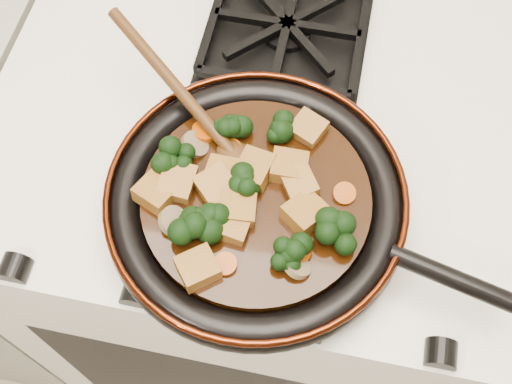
# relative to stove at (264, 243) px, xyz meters

# --- Properties ---
(stove) EXTENTS (0.76, 0.60, 0.90)m
(stove) POSITION_rel_stove_xyz_m (0.00, 0.00, 0.00)
(stove) COLOR silver
(stove) RESTS_ON ground
(burner_grate_front) EXTENTS (0.23, 0.23, 0.03)m
(burner_grate_front) POSITION_rel_stove_xyz_m (0.00, -0.14, 0.46)
(burner_grate_front) COLOR black
(burner_grate_front) RESTS_ON stove
(burner_grate_back) EXTENTS (0.23, 0.23, 0.03)m
(burner_grate_back) POSITION_rel_stove_xyz_m (0.00, 0.14, 0.46)
(burner_grate_back) COLOR black
(burner_grate_back) RESTS_ON stove
(skillet) EXTENTS (0.48, 0.36, 0.05)m
(skillet) POSITION_rel_stove_xyz_m (0.02, -0.16, 0.49)
(skillet) COLOR black
(skillet) RESTS_ON burner_grate_front
(braising_sauce) EXTENTS (0.27, 0.27, 0.02)m
(braising_sauce) POSITION_rel_stove_xyz_m (0.02, -0.16, 0.50)
(braising_sauce) COLOR black
(braising_sauce) RESTS_ON skillet
(tofu_cube_0) EXTENTS (0.04, 0.04, 0.03)m
(tofu_cube_0) POSITION_rel_stove_xyz_m (-0.00, -0.20, 0.52)
(tofu_cube_0) COLOR brown
(tofu_cube_0) RESTS_ON braising_sauce
(tofu_cube_1) EXTENTS (0.05, 0.05, 0.03)m
(tofu_cube_1) POSITION_rel_stove_xyz_m (0.06, -0.13, 0.52)
(tofu_cube_1) COLOR brown
(tofu_cube_1) RESTS_ON braising_sauce
(tofu_cube_2) EXTENTS (0.04, 0.04, 0.03)m
(tofu_cube_2) POSITION_rel_stove_xyz_m (-0.03, -0.14, 0.52)
(tofu_cube_2) COLOR brown
(tofu_cube_2) RESTS_ON braising_sauce
(tofu_cube_3) EXTENTS (0.04, 0.05, 0.03)m
(tofu_cube_3) POSITION_rel_stove_xyz_m (-0.08, -0.16, 0.52)
(tofu_cube_3) COLOR brown
(tofu_cube_3) RESTS_ON braising_sauce
(tofu_cube_4) EXTENTS (0.06, 0.06, 0.03)m
(tofu_cube_4) POSITION_rel_stove_xyz_m (-0.10, -0.18, 0.52)
(tofu_cube_4) COLOR brown
(tofu_cube_4) RESTS_ON braising_sauce
(tofu_cube_5) EXTENTS (0.06, 0.06, 0.02)m
(tofu_cube_5) POSITION_rel_stove_xyz_m (-0.03, -0.26, 0.52)
(tofu_cube_5) COLOR brown
(tofu_cube_5) RESTS_ON braising_sauce
(tofu_cube_6) EXTENTS (0.05, 0.05, 0.03)m
(tofu_cube_6) POSITION_rel_stove_xyz_m (0.01, -0.13, 0.52)
(tofu_cube_6) COLOR brown
(tofu_cube_6) RESTS_ON braising_sauce
(tofu_cube_7) EXTENTS (0.05, 0.04, 0.03)m
(tofu_cube_7) POSITION_rel_stove_xyz_m (-0.00, -0.18, 0.52)
(tofu_cube_7) COLOR brown
(tofu_cube_7) RESTS_ON braising_sauce
(tofu_cube_8) EXTENTS (0.06, 0.06, 0.03)m
(tofu_cube_8) POSITION_rel_stove_xyz_m (0.07, -0.17, 0.52)
(tofu_cube_8) COLOR brown
(tofu_cube_8) RESTS_ON braising_sauce
(tofu_cube_9) EXTENTS (0.06, 0.06, 0.03)m
(tofu_cube_9) POSITION_rel_stove_xyz_m (-0.03, -0.16, 0.52)
(tofu_cube_9) COLOR brown
(tofu_cube_9) RESTS_ON braising_sauce
(tofu_cube_10) EXTENTS (0.05, 0.05, 0.03)m
(tofu_cube_10) POSITION_rel_stove_xyz_m (0.06, -0.06, 0.52)
(tofu_cube_10) COLOR brown
(tofu_cube_10) RESTS_ON braising_sauce
(tofu_cube_11) EXTENTS (0.04, 0.04, 0.03)m
(tofu_cube_11) POSITION_rel_stove_xyz_m (0.05, -0.11, 0.52)
(tofu_cube_11) COLOR brown
(tofu_cube_11) RESTS_ON braising_sauce
(broccoli_floret_0) EXTENTS (0.09, 0.09, 0.07)m
(broccoli_floret_0) POSITION_rel_stove_xyz_m (0.03, -0.06, 0.52)
(broccoli_floret_0) COLOR black
(broccoli_floret_0) RESTS_ON braising_sauce
(broccoli_floret_1) EXTENTS (0.08, 0.09, 0.07)m
(broccoli_floret_1) POSITION_rel_stove_xyz_m (-0.04, -0.22, 0.52)
(broccoli_floret_1) COLOR black
(broccoli_floret_1) RESTS_ON braising_sauce
(broccoli_floret_2) EXTENTS (0.07, 0.07, 0.06)m
(broccoli_floret_2) POSITION_rel_stove_xyz_m (-0.03, -0.08, 0.52)
(broccoli_floret_2) COLOR black
(broccoli_floret_2) RESTS_ON braising_sauce
(broccoli_floret_3) EXTENTS (0.06, 0.06, 0.06)m
(broccoli_floret_3) POSITION_rel_stove_xyz_m (-0.08, -0.13, 0.52)
(broccoli_floret_3) COLOR black
(broccoli_floret_3) RESTS_ON braising_sauce
(broccoli_floret_4) EXTENTS (0.08, 0.07, 0.07)m
(broccoli_floret_4) POSITION_rel_stove_xyz_m (0.06, -0.22, 0.52)
(broccoli_floret_4) COLOR black
(broccoli_floret_4) RESTS_ON braising_sauce
(broccoli_floret_5) EXTENTS (0.08, 0.07, 0.06)m
(broccoli_floret_5) POSITION_rel_stove_xyz_m (-0.01, -0.15, 0.52)
(broccoli_floret_5) COLOR black
(broccoli_floret_5) RESTS_ON braising_sauce
(broccoli_floret_6) EXTENTS (0.09, 0.08, 0.07)m
(broccoli_floret_6) POSITION_rel_stove_xyz_m (-0.03, -0.20, 0.52)
(broccoli_floret_6) COLOR black
(broccoli_floret_6) RESTS_ON braising_sauce
(broccoli_floret_7) EXTENTS (0.08, 0.08, 0.06)m
(broccoli_floret_7) POSITION_rel_stove_xyz_m (0.11, -0.19, 0.52)
(broccoli_floret_7) COLOR black
(broccoli_floret_7) RESTS_ON braising_sauce
(carrot_coin_0) EXTENTS (0.03, 0.03, 0.02)m
(carrot_coin_0) POSITION_rel_stove_xyz_m (-0.06, -0.08, 0.51)
(carrot_coin_0) COLOR #A33E04
(carrot_coin_0) RESTS_ON braising_sauce
(carrot_coin_1) EXTENTS (0.03, 0.03, 0.02)m
(carrot_coin_1) POSITION_rel_stove_xyz_m (0.08, -0.21, 0.51)
(carrot_coin_1) COLOR #A33E04
(carrot_coin_1) RESTS_ON braising_sauce
(carrot_coin_2) EXTENTS (0.03, 0.03, 0.02)m
(carrot_coin_2) POSITION_rel_stove_xyz_m (0.11, -0.13, 0.51)
(carrot_coin_2) COLOR #A33E04
(carrot_coin_2) RESTS_ON braising_sauce
(carrot_coin_3) EXTENTS (0.03, 0.03, 0.02)m
(carrot_coin_3) POSITION_rel_stove_xyz_m (0.08, -0.16, 0.51)
(carrot_coin_3) COLOR #A33E04
(carrot_coin_3) RESTS_ON braising_sauce
(carrot_coin_4) EXTENTS (0.03, 0.03, 0.02)m
(carrot_coin_4) POSITION_rel_stove_xyz_m (-0.03, -0.10, 0.51)
(carrot_coin_4) COLOR #A33E04
(carrot_coin_4) RESTS_ON braising_sauce
(carrot_coin_5) EXTENTS (0.03, 0.03, 0.01)m
(carrot_coin_5) POSITION_rel_stove_xyz_m (-0.00, -0.25, 0.51)
(carrot_coin_5) COLOR #A33E04
(carrot_coin_5) RESTS_ON braising_sauce
(mushroom_slice_0) EXTENTS (0.04, 0.04, 0.03)m
(mushroom_slice_0) POSITION_rel_stove_xyz_m (-0.07, -0.11, 0.52)
(mushroom_slice_0) COLOR olive
(mushroom_slice_0) RESTS_ON braising_sauce
(mushroom_slice_1) EXTENTS (0.04, 0.04, 0.03)m
(mushroom_slice_1) POSITION_rel_stove_xyz_m (-0.07, -0.21, 0.52)
(mushroom_slice_1) COLOR olive
(mushroom_slice_1) RESTS_ON braising_sauce
(mushroom_slice_2) EXTENTS (0.04, 0.04, 0.02)m
(mushroom_slice_2) POSITION_rel_stove_xyz_m (0.08, -0.23, 0.52)
(mushroom_slice_2) COLOR olive
(mushroom_slice_2) RESTS_ON braising_sauce
(wooden_spoon) EXTENTS (0.14, 0.11, 0.24)m
(wooden_spoon) POSITION_rel_stove_xyz_m (-0.07, -0.07, 0.53)
(wooden_spoon) COLOR #3F240D
(wooden_spoon) RESTS_ON braising_sauce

